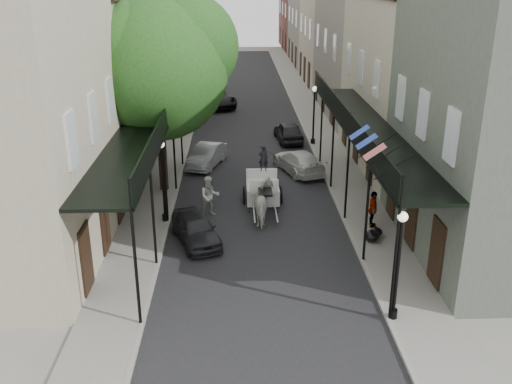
{
  "coord_description": "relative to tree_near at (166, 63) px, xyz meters",
  "views": [
    {
      "loc": [
        -0.88,
        -17.52,
        10.56
      ],
      "look_at": [
        -0.05,
        5.56,
        1.6
      ],
      "focal_mm": 40.0,
      "sensor_mm": 36.0,
      "label": 1
    }
  ],
  "objects": [
    {
      "name": "car_left_far",
      "position": [
        1.5,
        19.45,
        -5.7
      ],
      "size": [
        4.39,
        6.22,
        1.57
      ],
      "primitive_type": "imported",
      "rotation": [
        0.0,
        0.0,
        0.35
      ],
      "color": "black",
      "rests_on": "ground"
    },
    {
      "name": "carriage",
      "position": [
        4.57,
        -1.34,
        -5.3
      ],
      "size": [
        1.92,
        2.69,
        3.05
      ],
      "rotation": [
        0.0,
        0.0,
        0.0
      ],
      "color": "black",
      "rests_on": "ground"
    },
    {
      "name": "building_row_left",
      "position": [
        -4.4,
        19.82,
        -1.24
      ],
      "size": [
        5.0,
        80.0,
        10.5
      ],
      "primitive_type": "cube",
      "color": "#B4AA90",
      "rests_on": "ground"
    },
    {
      "name": "car_left_near",
      "position": [
        1.6,
        -6.18,
        -5.87
      ],
      "size": [
        2.57,
        3.9,
        1.23
      ],
      "primitive_type": "imported",
      "rotation": [
        0.0,
        0.0,
        0.34
      ],
      "color": "black",
      "rests_on": "ground"
    },
    {
      "name": "pedestrian_sidewalk_right",
      "position": [
        9.2,
        -5.18,
        -5.55
      ],
      "size": [
        0.55,
        1.01,
        1.64
      ],
      "primitive_type": "imported",
      "rotation": [
        0.0,
        0.0,
        1.4
      ],
      "color": "gray",
      "rests_on": "sidewalk_right"
    },
    {
      "name": "car_right_near",
      "position": [
        6.8,
        2.55,
        -5.87
      ],
      "size": [
        3.02,
        4.6,
        1.24
      ],
      "primitive_type": "imported",
      "rotation": [
        0.0,
        0.0,
        3.47
      ],
      "color": "silver",
      "rests_on": "ground"
    },
    {
      "name": "sidewalk_right",
      "position": [
        9.2,
        9.82,
        -6.43
      ],
      "size": [
        2.2,
        90.0,
        0.12
      ],
      "primitive_type": "cube",
      "color": "gray",
      "rests_on": "ground"
    },
    {
      "name": "tree_far",
      "position": [
        -0.05,
        14.0,
        -0.65
      ],
      "size": [
        6.45,
        6.0,
        8.61
      ],
      "color": "#382619",
      "rests_on": "sidewalk_left"
    },
    {
      "name": "ground",
      "position": [
        4.2,
        -10.18,
        -6.49
      ],
      "size": [
        140.0,
        140.0,
        0.0
      ],
      "primitive_type": "plane",
      "color": "gray",
      "rests_on": "ground"
    },
    {
      "name": "car_right_far",
      "position": [
        6.8,
        8.82,
        -5.83
      ],
      "size": [
        1.93,
        4.02,
        1.33
      ],
      "primitive_type": "imported",
      "rotation": [
        0.0,
        0.0,
        3.24
      ],
      "color": "black",
      "rests_on": "ground"
    },
    {
      "name": "tree_near",
      "position": [
        0.0,
        0.0,
        0.0
      ],
      "size": [
        7.31,
        6.8,
        9.63
      ],
      "color": "#382619",
      "rests_on": "sidewalk_left"
    },
    {
      "name": "car_left_mid",
      "position": [
        1.6,
        3.82,
        -5.87
      ],
      "size": [
        2.36,
        4.0,
        1.24
      ],
      "primitive_type": "imported",
      "rotation": [
        0.0,
        0.0,
        -0.29
      ],
      "color": "#A0A0A5",
      "rests_on": "ground"
    },
    {
      "name": "sidewalk_left",
      "position": [
        -0.8,
        9.82,
        -6.43
      ],
      "size": [
        2.2,
        90.0,
        0.12
      ],
      "primitive_type": "cube",
      "color": "gray",
      "rests_on": "ground"
    },
    {
      "name": "lamppost_right_far",
      "position": [
        8.3,
        7.82,
        -4.44
      ],
      "size": [
        0.32,
        0.32,
        3.71
      ],
      "color": "black",
      "rests_on": "sidewalk_right"
    },
    {
      "name": "building_row_right",
      "position": [
        12.8,
        19.82,
        -1.24
      ],
      "size": [
        5.0,
        80.0,
        10.5
      ],
      "primitive_type": "cube",
      "color": "slate",
      "rests_on": "ground"
    },
    {
      "name": "lamppost_right_near",
      "position": [
        8.3,
        -12.18,
        -4.44
      ],
      "size": [
        0.32,
        0.32,
        3.71
      ],
      "color": "black",
      "rests_on": "sidewalk_right"
    },
    {
      "name": "lamppost_left",
      "position": [
        0.1,
        -4.18,
        -4.44
      ],
      "size": [
        0.32,
        0.32,
        3.71
      ],
      "color": "black",
      "rests_on": "sidewalk_left"
    },
    {
      "name": "horse",
      "position": [
        4.58,
        -4.18,
        -5.58
      ],
      "size": [
        0.99,
        2.16,
        1.82
      ],
      "primitive_type": "imported",
      "rotation": [
        0.0,
        0.0,
        3.14
      ],
      "color": "silver",
      "rests_on": "ground"
    },
    {
      "name": "trash_bags",
      "position": [
        8.97,
        -6.49,
        -6.13
      ],
      "size": [
        0.86,
        1.01,
        0.51
      ],
      "color": "black",
      "rests_on": "sidewalk_right"
    },
    {
      "name": "pedestrian_walking",
      "position": [
        2.07,
        -3.41,
        -5.54
      ],
      "size": [
        1.07,
        0.92,
        1.9
      ],
      "primitive_type": "imported",
      "rotation": [
        0.0,
        0.0,
        0.25
      ],
      "color": "#B6B7AD",
      "rests_on": "ground"
    },
    {
      "name": "gallery_right",
      "position": [
        8.99,
        -3.2,
        -2.44
      ],
      "size": [
        2.2,
        18.05,
        4.88
      ],
      "color": "black",
      "rests_on": "sidewalk_right"
    },
    {
      "name": "road",
      "position": [
        4.2,
        9.82,
        -6.48
      ],
      "size": [
        8.0,
        90.0,
        0.01
      ],
      "primitive_type": "cube",
      "color": "black",
      "rests_on": "ground"
    },
    {
      "name": "gallery_left",
      "position": [
        -0.59,
        -3.2,
        -2.44
      ],
      "size": [
        2.2,
        18.05,
        4.88
      ],
      "color": "black",
      "rests_on": "sidewalk_left"
    },
    {
      "name": "pedestrian_sidewalk_left",
      "position": [
        -0.0,
        11.33,
        -5.52
      ],
      "size": [
        1.11,
        0.66,
        1.69
      ],
      "primitive_type": "imported",
      "rotation": [
        0.0,
        0.0,
        3.17
      ],
      "color": "gray",
      "rests_on": "sidewalk_left"
    }
  ]
}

